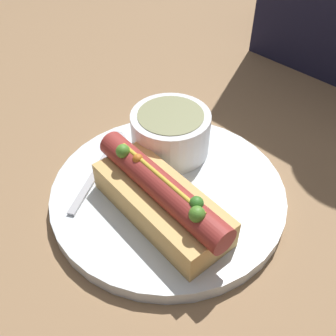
% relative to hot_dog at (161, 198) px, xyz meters
% --- Properties ---
extents(ground_plane, '(4.00, 4.00, 0.00)m').
position_rel_hot_dog_xyz_m(ground_plane, '(-0.02, 0.03, -0.04)').
color(ground_plane, '#93704C').
extents(dinner_plate, '(0.28, 0.28, 0.02)m').
position_rel_hot_dog_xyz_m(dinner_plate, '(-0.02, 0.03, -0.03)').
color(dinner_plate, white).
rests_on(dinner_plate, ground_plane).
extents(hot_dog, '(0.19, 0.08, 0.07)m').
position_rel_hot_dog_xyz_m(hot_dog, '(0.00, 0.00, 0.00)').
color(hot_dog, '#DBAD60').
rests_on(hot_dog, dinner_plate).
extents(soup_bowl, '(0.10, 0.10, 0.06)m').
position_rel_hot_dog_xyz_m(soup_bowl, '(-0.07, 0.08, 0.00)').
color(soup_bowl, white).
rests_on(soup_bowl, dinner_plate).
extents(spoon, '(0.09, 0.14, 0.01)m').
position_rel_hot_dog_xyz_m(spoon, '(-0.12, 0.02, -0.02)').
color(spoon, '#B7B7BC').
rests_on(spoon, dinner_plate).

